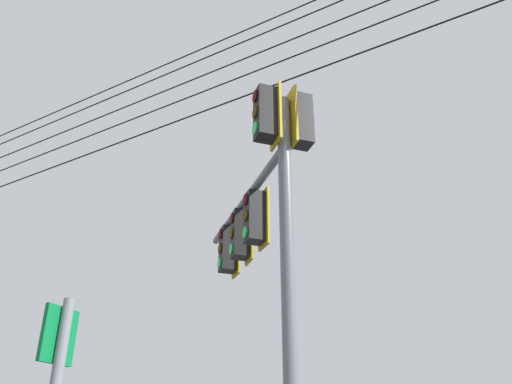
% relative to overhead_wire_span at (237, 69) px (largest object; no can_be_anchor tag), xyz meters
% --- Properties ---
extents(signal_mast_assembly, '(3.69, 2.88, 7.04)m').
position_rel_overhead_wire_span_xyz_m(signal_mast_assembly, '(-0.07, -0.68, -2.74)').
color(signal_mast_assembly, slate).
rests_on(signal_mast_assembly, ground).
extents(overhead_wire_span, '(18.73, 2.24, 2.15)m').
position_rel_overhead_wire_span_xyz_m(overhead_wire_span, '(0.00, 0.00, 0.00)').
color(overhead_wire_span, black).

